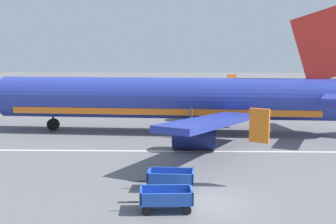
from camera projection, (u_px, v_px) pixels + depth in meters
The scene contains 6 objects.
ground_plane at pixel (209, 202), 21.90m from camera, with size 220.00×220.00×0.00m, color slate.
grass_strip at pixel (188, 94), 72.17m from camera, with size 220.00×28.00×0.06m, color #518442.
apron_stripe at pixel (199, 151), 32.44m from camera, with size 120.00×0.36×0.01m, color silver.
airplane at pixel (176, 99), 39.18m from camera, with size 37.66×30.24×11.34m.
baggage_cart_nearest at pixel (166, 198), 20.65m from camera, with size 3.59×1.55×1.07m.
baggage_cart_second_in_row at pixel (171, 179), 23.71m from camera, with size 3.59×1.54×1.07m.
Camera 1 is at (-1.54, -21.02, 7.75)m, focal length 46.48 mm.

